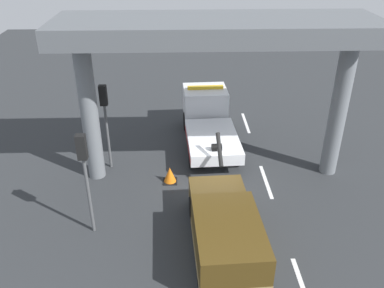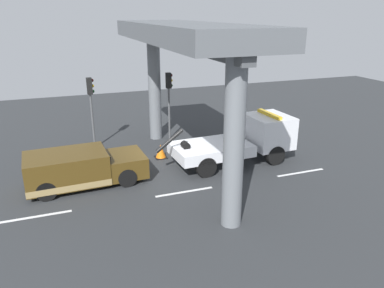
% 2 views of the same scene
% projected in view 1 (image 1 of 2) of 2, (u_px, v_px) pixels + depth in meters
% --- Properties ---
extents(ground_plane, '(60.00, 40.00, 0.10)m').
position_uv_depth(ground_plane, '(215.00, 183.00, 17.84)').
color(ground_plane, '#2D3033').
extents(lane_stripe_mid, '(2.60, 0.16, 0.01)m').
position_uv_depth(lane_stripe_mid, '(266.00, 181.00, 17.89)').
color(lane_stripe_mid, silver).
rests_on(lane_stripe_mid, ground).
extents(lane_stripe_east, '(2.60, 0.16, 0.01)m').
position_uv_depth(lane_stripe_east, '(246.00, 123.00, 23.14)').
color(lane_stripe_east, silver).
rests_on(lane_stripe_east, ground).
extents(tow_truck_white, '(7.30, 2.67, 2.46)m').
position_uv_depth(tow_truck_white, '(208.00, 118.00, 20.85)').
color(tow_truck_white, white).
rests_on(tow_truck_white, ground).
extents(towed_van_green, '(5.29, 2.43, 1.58)m').
position_uv_depth(towed_van_green, '(225.00, 231.00, 13.85)').
color(towed_van_green, '#4C3814').
rests_on(towed_van_green, ground).
extents(overpass_structure, '(3.60, 12.60, 6.94)m').
position_uv_depth(overpass_structure, '(217.00, 43.00, 15.61)').
color(overpass_structure, slate).
rests_on(overpass_structure, ground).
extents(traffic_light_near, '(0.39, 0.32, 4.03)m').
position_uv_depth(traffic_light_near, '(84.00, 163.00, 13.65)').
color(traffic_light_near, '#515456').
rests_on(traffic_light_near, ground).
extents(traffic_light_far, '(0.39, 0.32, 4.06)m').
position_uv_depth(traffic_light_far, '(105.00, 109.00, 17.58)').
color(traffic_light_far, '#515456').
rests_on(traffic_light_far, ground).
extents(traffic_cone_orange, '(0.62, 0.62, 0.74)m').
position_uv_depth(traffic_cone_orange, '(170.00, 175.00, 17.72)').
color(traffic_cone_orange, orange).
rests_on(traffic_cone_orange, ground).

